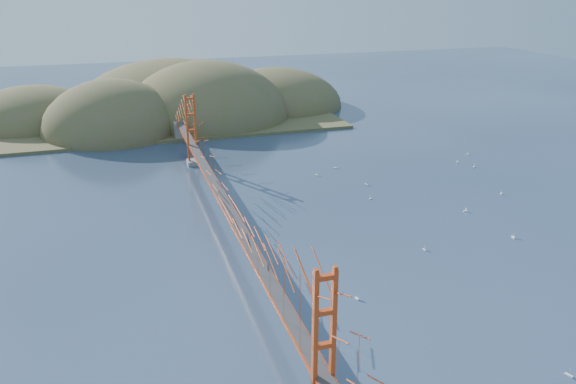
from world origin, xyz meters
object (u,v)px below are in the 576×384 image
object	(u,v)px
bridge	(229,183)
sailboat_2	(466,210)
sailboat_0	(424,249)
sailboat_1	(366,184)

from	to	relation	value
bridge	sailboat_2	size ratio (longest dim) A/B	140.12
sailboat_0	sailboat_2	bearing A→B (deg)	36.88
sailboat_1	sailboat_0	distance (m)	21.84
sailboat_1	sailboat_0	xyz separation A→B (m)	(-2.87, -21.66, -0.01)
sailboat_0	bridge	bearing A→B (deg)	154.49
bridge	sailboat_2	world-z (taller)	bridge
sailboat_2	sailboat_0	bearing A→B (deg)	-143.12
sailboat_2	bridge	bearing A→B (deg)	177.48
sailboat_1	sailboat_2	distance (m)	15.67
sailboat_1	sailboat_0	size ratio (longest dim) A/B	1.19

